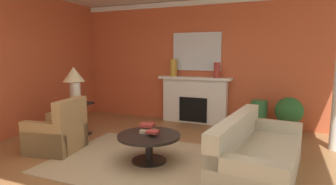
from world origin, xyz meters
The scene contains 20 objects.
ground_plane centered at (0.00, 0.00, 0.00)m, with size 8.32×8.32×0.00m, color olive.
wall_fireplace centered at (0.00, 3.08, 1.51)m, with size 7.00×0.12×3.01m, color #C65633.
wall_window centered at (-3.26, 0.30, 1.51)m, with size 0.12×6.63×3.01m, color #C65633.
crown_moulding centered at (0.00, 3.00, 2.93)m, with size 7.00×0.08×0.12m, color white.
area_rug centered at (0.02, 0.14, 0.01)m, with size 3.05×2.21×0.01m, color tan.
fireplace centered at (-0.07, 2.87, 0.55)m, with size 1.80×0.35×1.15m.
mantel_mirror centered at (-0.07, 2.99, 1.76)m, with size 1.22×0.04×0.93m, color silver.
sofa centered at (1.66, 0.18, 0.30)m, with size 1.13×2.19×0.85m.
armchair_near_window centered at (-1.69, -0.04, 0.31)m, with size 0.91×0.91×0.95m.
coffee_table centered at (0.02, 0.14, 0.34)m, with size 1.00×1.00×0.45m.
side_table centered at (-2.04, 0.83, 0.40)m, with size 0.56×0.56×0.70m.
table_lamp centered at (-2.04, 0.83, 1.22)m, with size 0.44×0.44×0.75m.
vase_mantel_right centered at (0.48, 2.82, 1.33)m, with size 0.14×0.14×0.36m, color #9E3328.
vase_tall_corner centered at (1.48, 2.57, 0.36)m, with size 0.35×0.35×0.71m, color #33703D.
vase_mantel_left centered at (-0.62, 2.82, 1.36)m, with size 0.18×0.18×0.43m, color #B7892D.
vase_on_side_table centered at (-1.89, 0.71, 0.92)m, with size 0.17×0.17×0.44m, color beige.
book_red_cover centered at (-0.05, 0.23, 0.48)m, with size 0.23×0.18×0.05m, color tan.
book_art_folio centered at (0.10, 0.09, 0.52)m, with size 0.18×0.17×0.04m, color maroon.
book_small_novel centered at (-0.09, 0.30, 0.56)m, with size 0.22×0.19×0.04m, color maroon.
potted_plant centered at (2.08, 2.45, 0.49)m, with size 0.56×0.56×0.83m.
Camera 1 is at (1.93, -3.68, 1.73)m, focal length 29.70 mm.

